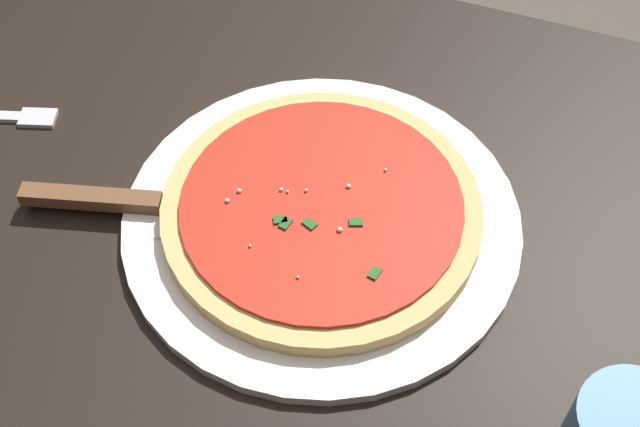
# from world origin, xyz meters

# --- Properties ---
(restaurant_table) EXTENTS (1.03, 0.71, 0.72)m
(restaurant_table) POSITION_xyz_m (0.00, 0.00, 0.58)
(restaurant_table) COLOR black
(restaurant_table) RESTS_ON ground_plane
(serving_plate) EXTENTS (0.36, 0.36, 0.01)m
(serving_plate) POSITION_xyz_m (-0.06, 0.00, 0.73)
(serving_plate) COLOR white
(serving_plate) RESTS_ON restaurant_table
(pizza) EXTENTS (0.29, 0.29, 0.02)m
(pizza) POSITION_xyz_m (-0.06, 0.00, 0.74)
(pizza) COLOR #DBB26B
(pizza) RESTS_ON serving_plate
(pizza_server) EXTENTS (0.22, 0.10, 0.01)m
(pizza_server) POSITION_xyz_m (0.10, 0.05, 0.74)
(pizza_server) COLOR silver
(pizza_server) RESTS_ON serving_plate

